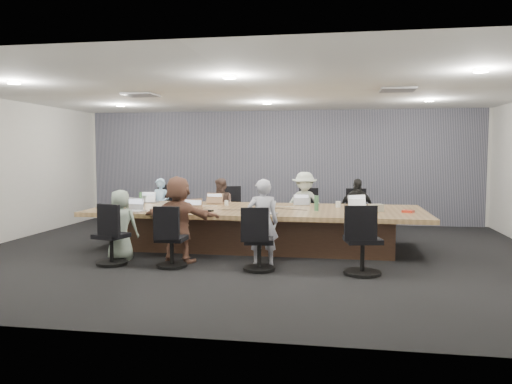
% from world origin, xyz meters
% --- Properties ---
extents(floor, '(10.00, 8.00, 0.00)m').
position_xyz_m(floor, '(0.00, 0.00, 0.00)').
color(floor, black).
rests_on(floor, ground).
extents(ceiling, '(10.00, 8.00, 0.00)m').
position_xyz_m(ceiling, '(0.00, 0.00, 2.80)').
color(ceiling, white).
rests_on(ceiling, wall_back).
extents(wall_back, '(10.00, 0.00, 2.80)m').
position_xyz_m(wall_back, '(0.00, 4.00, 1.40)').
color(wall_back, beige).
rests_on(wall_back, ground).
extents(wall_front, '(10.00, 0.00, 2.80)m').
position_xyz_m(wall_front, '(0.00, -4.00, 1.40)').
color(wall_front, beige).
rests_on(wall_front, ground).
extents(curtain, '(9.80, 0.04, 2.80)m').
position_xyz_m(curtain, '(0.00, 3.92, 1.40)').
color(curtain, slate).
rests_on(curtain, ground).
extents(conference_table, '(6.00, 2.20, 0.74)m').
position_xyz_m(conference_table, '(0.00, 0.50, 0.40)').
color(conference_table, '#4E3223').
rests_on(conference_table, ground).
extents(chair_0, '(0.69, 0.69, 0.85)m').
position_xyz_m(chair_0, '(-2.35, 2.20, 0.42)').
color(chair_0, black).
rests_on(chair_0, ground).
extents(chair_1, '(0.70, 0.70, 0.82)m').
position_xyz_m(chair_1, '(-0.97, 2.20, 0.41)').
color(chair_1, black).
rests_on(chair_1, ground).
extents(chair_2, '(0.63, 0.63, 0.78)m').
position_xyz_m(chair_2, '(0.78, 2.20, 0.39)').
color(chair_2, black).
rests_on(chair_2, ground).
extents(chair_3, '(0.54, 0.54, 0.79)m').
position_xyz_m(chair_3, '(1.84, 2.20, 0.39)').
color(chair_3, black).
rests_on(chair_3, ground).
extents(chair_4, '(0.65, 0.65, 0.77)m').
position_xyz_m(chair_4, '(-2.04, -1.20, 0.38)').
color(chair_4, black).
rests_on(chair_4, ground).
extents(chair_5, '(0.50, 0.50, 0.73)m').
position_xyz_m(chair_5, '(-1.05, -1.20, 0.37)').
color(chair_5, black).
rests_on(chair_5, ground).
extents(chair_6, '(0.57, 0.57, 0.75)m').
position_xyz_m(chair_6, '(0.31, -1.20, 0.37)').
color(chair_6, black).
rests_on(chair_6, ground).
extents(chair_7, '(0.67, 0.67, 0.85)m').
position_xyz_m(chair_7, '(1.83, -1.20, 0.42)').
color(chair_7, black).
rests_on(chair_7, ground).
extents(person_0, '(0.48, 0.36, 1.20)m').
position_xyz_m(person_0, '(-2.35, 1.85, 0.60)').
color(person_0, '#A1CBEE').
rests_on(person_0, ground).
extents(laptop_0, '(0.35, 0.26, 0.02)m').
position_xyz_m(laptop_0, '(-2.35, 1.30, 0.75)').
color(laptop_0, '#B2B2B7').
rests_on(laptop_0, conference_table).
extents(person_1, '(0.66, 0.56, 1.21)m').
position_xyz_m(person_1, '(-0.97, 1.85, 0.61)').
color(person_1, brown).
rests_on(person_1, ground).
extents(laptop_1, '(0.36, 0.27, 0.02)m').
position_xyz_m(laptop_1, '(-0.97, 1.30, 0.75)').
color(laptop_1, '#8C6647').
rests_on(laptop_1, conference_table).
extents(person_2, '(0.94, 0.62, 1.36)m').
position_xyz_m(person_2, '(0.78, 1.85, 0.68)').
color(person_2, silver).
rests_on(person_2, ground).
extents(laptop_2, '(0.32, 0.24, 0.02)m').
position_xyz_m(laptop_2, '(0.78, 1.30, 0.75)').
color(laptop_2, '#B2B2B7').
rests_on(laptop_2, conference_table).
extents(person_3, '(0.75, 0.37, 1.23)m').
position_xyz_m(person_3, '(1.84, 1.85, 0.62)').
color(person_3, black).
rests_on(person_3, ground).
extents(laptop_3, '(0.36, 0.27, 0.02)m').
position_xyz_m(laptop_3, '(1.84, 1.30, 0.75)').
color(laptop_3, '#B2B2B7').
rests_on(laptop_3, conference_table).
extents(person_4, '(0.59, 0.40, 1.16)m').
position_xyz_m(person_4, '(-2.04, -0.85, 0.58)').
color(person_4, '#92A794').
rests_on(person_4, ground).
extents(laptop_4, '(0.39, 0.31, 0.02)m').
position_xyz_m(laptop_4, '(-2.04, -0.30, 0.75)').
color(laptop_4, '#B2B2B7').
rests_on(laptop_4, conference_table).
extents(person_5, '(1.33, 0.57, 1.39)m').
position_xyz_m(person_5, '(-1.05, -0.85, 0.70)').
color(person_5, brown).
rests_on(person_5, ground).
extents(laptop_5, '(0.36, 0.28, 0.02)m').
position_xyz_m(laptop_5, '(-1.05, -0.30, 0.75)').
color(laptop_5, '#8C6647').
rests_on(laptop_5, conference_table).
extents(person_6, '(0.55, 0.42, 1.36)m').
position_xyz_m(person_6, '(0.31, -0.85, 0.68)').
color(person_6, '#B3B4C3').
rests_on(person_6, ground).
extents(laptop_6, '(0.33, 0.26, 0.02)m').
position_xyz_m(laptop_6, '(0.31, -0.30, 0.75)').
color(laptop_6, '#B2B2B7').
rests_on(laptop_6, conference_table).
extents(bottle_green_left, '(0.07, 0.07, 0.23)m').
position_xyz_m(bottle_green_left, '(-2.46, 1.00, 0.85)').
color(bottle_green_left, '#447A4F').
rests_on(bottle_green_left, conference_table).
extents(bottle_green_right, '(0.08, 0.08, 0.27)m').
position_xyz_m(bottle_green_right, '(1.09, 0.29, 0.88)').
color(bottle_green_right, '#447A4F').
rests_on(bottle_green_right, conference_table).
extents(bottle_clear, '(0.06, 0.06, 0.20)m').
position_xyz_m(bottle_clear, '(-1.48, 0.68, 0.84)').
color(bottle_clear, silver).
rests_on(bottle_clear, conference_table).
extents(cup_white_far, '(0.08, 0.08, 0.09)m').
position_xyz_m(cup_white_far, '(-0.68, 0.96, 0.79)').
color(cup_white_far, white).
rests_on(cup_white_far, conference_table).
extents(cup_white_near, '(0.11, 0.11, 0.11)m').
position_xyz_m(cup_white_near, '(1.47, 0.95, 0.80)').
color(cup_white_near, white).
rests_on(cup_white_near, conference_table).
extents(mug_brown, '(0.12, 0.12, 0.11)m').
position_xyz_m(mug_brown, '(-2.65, 0.40, 0.80)').
color(mug_brown, brown).
rests_on(mug_brown, conference_table).
extents(mic_left, '(0.16, 0.12, 0.03)m').
position_xyz_m(mic_left, '(-0.75, -0.10, 0.75)').
color(mic_left, black).
rests_on(mic_left, conference_table).
extents(mic_right, '(0.18, 0.13, 0.03)m').
position_xyz_m(mic_right, '(0.19, 0.43, 0.76)').
color(mic_right, black).
rests_on(mic_right, conference_table).
extents(stapler, '(0.15, 0.06, 0.05)m').
position_xyz_m(stapler, '(0.10, 0.22, 0.77)').
color(stapler, black).
rests_on(stapler, conference_table).
extents(canvas_bag, '(0.27, 0.21, 0.13)m').
position_xyz_m(canvas_bag, '(2.12, 0.39, 0.80)').
color(canvas_bag, '#A19A83').
rests_on(canvas_bag, conference_table).
extents(snack_packet, '(0.22, 0.19, 0.04)m').
position_xyz_m(snack_packet, '(2.65, 0.30, 0.76)').
color(snack_packet, red).
rests_on(snack_packet, conference_table).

